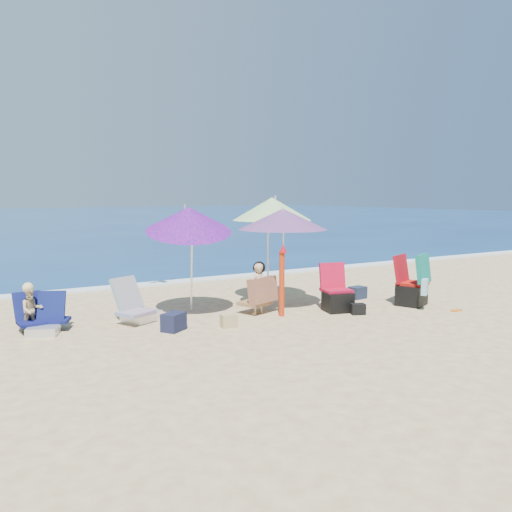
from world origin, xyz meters
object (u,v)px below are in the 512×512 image
umbrella_striped (272,209)px  furled_umbrella (282,277)px  camp_chair_right (413,287)px  person_left (31,309)px  umbrella_turquoise (283,219)px  umbrella_blue (189,219)px  chair_rainbow (137,310)px  person_center (259,289)px  camp_chair_left (337,297)px  chair_navy (48,322)px

umbrella_striped → furled_umbrella: size_ratio=1.66×
camp_chair_right → person_left: camp_chair_right is taller
umbrella_turquoise → camp_chair_right: size_ratio=1.90×
umbrella_blue → chair_rainbow: umbrella_blue is taller
person_left → umbrella_blue: bearing=-4.5°
furled_umbrella → person_center: 0.53m
umbrella_turquoise → camp_chair_left: 1.84m
furled_umbrella → chair_rainbow: 2.69m
chair_rainbow → person_center: bearing=-15.5°
chair_navy → person_left: bearing=134.8°
person_center → chair_navy: bearing=170.9°
camp_chair_left → furled_umbrella: bearing=171.4°
camp_chair_right → person_center: 3.23m
umbrella_turquoise → camp_chair_right: (2.41, -1.16, -1.38)m
umbrella_striped → camp_chair_right: bearing=-41.6°
umbrella_blue → furled_umbrella: umbrella_blue is taller
umbrella_striped → camp_chair_right: (2.18, -1.93, -1.56)m
umbrella_turquoise → camp_chair_right: bearing=-25.7°
camp_chair_right → person_center: bearing=163.1°
umbrella_striped → camp_chair_left: umbrella_striped is taller
person_center → furled_umbrella: bearing=-55.2°
umbrella_turquoise → person_center: (-0.68, -0.22, -1.29)m
furled_umbrella → umbrella_striped: bearing=64.9°
umbrella_turquoise → umbrella_blue: (-1.84, 0.37, 0.03)m
umbrella_striped → camp_chair_right: 3.30m
umbrella_turquoise → chair_navy: umbrella_turquoise is taller
umbrella_blue → umbrella_turquoise: bearing=-11.3°
chair_navy → camp_chair_left: size_ratio=0.90×
umbrella_turquoise → umbrella_striped: (0.23, 0.77, 0.18)m
camp_chair_left → person_left: camp_chair_left is taller
chair_rainbow → person_left: person_left is taller
umbrella_blue → camp_chair_left: 3.21m
chair_navy → camp_chair_right: bearing=-12.7°
furled_umbrella → camp_chair_right: (2.82, -0.55, -0.35)m
person_center → person_left: bearing=168.3°
chair_navy → camp_chair_right: 6.94m
camp_chair_right → person_left: bearing=166.0°
camp_chair_left → umbrella_striped: bearing=108.4°
chair_navy → chair_rainbow: chair_rainbow is taller
umbrella_striped → chair_navy: size_ratio=2.70×
camp_chair_right → person_left: (-6.98, 1.74, -0.02)m
person_center → person_left: (-3.90, 0.81, -0.11)m
umbrella_striped → camp_chair_left: 2.34m
umbrella_turquoise → chair_rainbow: size_ratio=2.20×
umbrella_striped → person_left: bearing=-177.8°
umbrella_striped → person_left: umbrella_striped is taller
person_left → person_center: bearing=-11.7°
furled_umbrella → camp_chair_right: bearing=-11.1°
chair_navy → furled_umbrella: bearing=-13.8°
chair_navy → umbrella_blue: bearing=-0.0°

